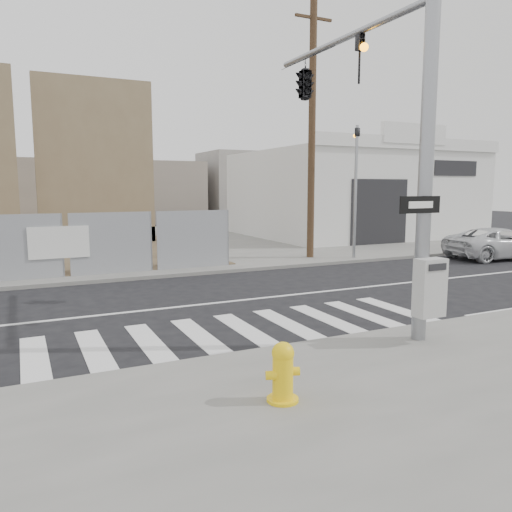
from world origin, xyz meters
name	(u,v)px	position (x,y,z in m)	size (l,w,h in m)	color
ground	(205,304)	(0.00, 0.00, 0.00)	(100.00, 100.00, 0.00)	black
sidewalk_far	(110,245)	(0.00, 14.00, 0.06)	(50.00, 20.00, 0.12)	slate
signal_pole	(338,103)	(2.49, -2.05, 4.78)	(0.96, 5.87, 7.00)	gray
far_signal_pole	(356,173)	(8.00, 4.60, 3.48)	(0.16, 0.20, 5.60)	gray
concrete_wall_right	(97,178)	(-0.50, 14.08, 3.38)	(5.50, 1.30, 8.00)	brown
auto_shop	(352,194)	(14.00, 12.97, 2.54)	(12.00, 10.20, 5.95)	silver
utility_pole_right	(312,129)	(6.50, 5.50, 5.20)	(1.60, 0.28, 10.00)	#473321
fire_hydrant	(283,372)	(-1.10, -6.11, 0.52)	(0.55, 0.55, 0.80)	yellow
suv	(500,243)	(13.76, 2.45, 0.64)	(2.11, 4.58, 1.27)	silver
traffic_cone_d	(45,265)	(-3.43, 5.43, 0.48)	(0.39, 0.39, 0.74)	#FD450D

